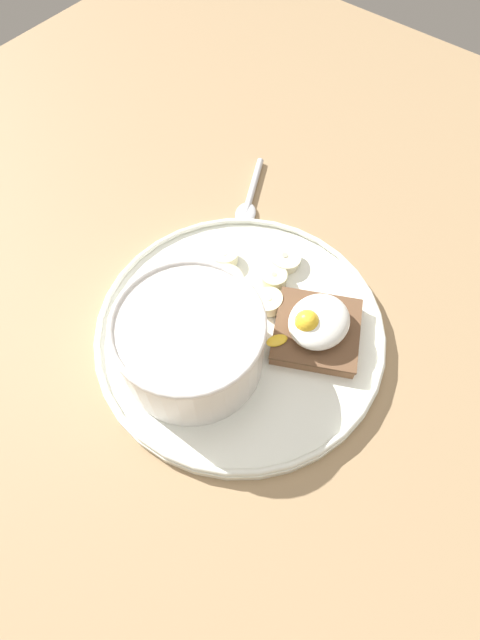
{
  "coord_description": "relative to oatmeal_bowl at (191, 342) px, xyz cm",
  "views": [
    {
      "loc": [
        19.03,
        15.13,
        46.59
      ],
      "look_at": [
        0.0,
        0.0,
        5.0
      ],
      "focal_mm": 28.0,
      "sensor_mm": 36.0,
      "label": 1
    }
  ],
  "objects": [
    {
      "name": "ground_plane",
      "position": [
        -5.35,
        1.49,
        -5.57
      ],
      "size": [
        120.0,
        120.0,
        2.0
      ],
      "primitive_type": "cube",
      "color": "#9F815A",
      "rests_on": "ground"
    },
    {
      "name": "plate",
      "position": [
        -5.35,
        1.49,
        -3.77
      ],
      "size": [
        29.06,
        29.06,
        1.6
      ],
      "color": "white",
      "rests_on": "ground_plane"
    },
    {
      "name": "oatmeal_bowl",
      "position": [
        0.0,
        0.0,
        0.0
      ],
      "size": [
        13.68,
        13.68,
        7.21
      ],
      "color": "white",
      "rests_on": "plate"
    },
    {
      "name": "toast_slice",
      "position": [
        -9.55,
        7.73,
        -2.71
      ],
      "size": [
        11.09,
        11.09,
        1.55
      ],
      "color": "brown",
      "rests_on": "plate"
    },
    {
      "name": "poached_egg",
      "position": [
        -9.37,
        7.63,
        -0.75
      ],
      "size": [
        8.07,
        6.07,
        3.14
      ],
      "color": "white",
      "rests_on": "toast_slice"
    },
    {
      "name": "banana_slice_front",
      "position": [
        -12.16,
        0.59,
        -2.9
      ],
      "size": [
        3.62,
        3.58,
        1.42
      ],
      "color": "beige",
      "rests_on": "plate"
    },
    {
      "name": "banana_slice_left",
      "position": [
        -14.9,
        -0.01,
        -2.88
      ],
      "size": [
        4.92,
        4.94,
        1.57
      ],
      "color": "#F1EFC9",
      "rests_on": "plate"
    },
    {
      "name": "banana_slice_back",
      "position": [
        -11.08,
        -5.14,
        -2.9
      ],
      "size": [
        4.06,
        4.05,
        1.6
      ],
      "color": "#F3EEC5",
      "rests_on": "plate"
    },
    {
      "name": "banana_slice_right",
      "position": [
        -9.42,
        2.06,
        -2.8
      ],
      "size": [
        4.13,
        4.17,
        1.77
      ],
      "color": "#F4E7B4",
      "rests_on": "plate"
    },
    {
      "name": "banana_slice_inner",
      "position": [
        -8.66,
        -2.97,
        -2.78
      ],
      "size": [
        4.46,
        4.56,
        1.81
      ],
      "color": "#F9E8BD",
      "rests_on": "plate"
    },
    {
      "name": "spoon",
      "position": [
        -20.25,
        -8.93,
        -4.17
      ],
      "size": [
        10.54,
        6.27,
        0.8
      ],
      "color": "silver",
      "rests_on": "ground_plane"
    }
  ]
}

